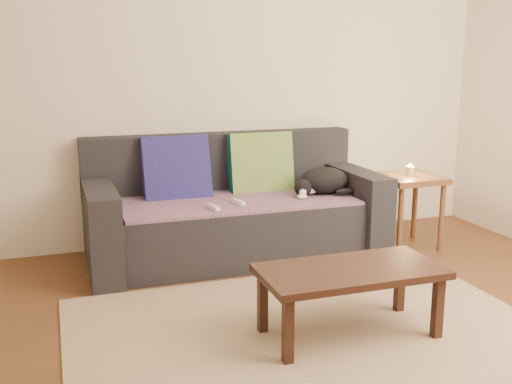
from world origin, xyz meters
The scene contains 13 objects.
ground centered at (0.00, 0.00, 0.00)m, with size 4.50×4.50×0.00m, color brown.
back_wall centered at (0.00, 2.00, 1.30)m, with size 4.50×0.04×2.60m, color beige.
sofa centered at (0.00, 1.57, 0.31)m, with size 2.10×0.94×0.87m.
throw_blanket centered at (0.00, 1.48, 0.43)m, with size 1.66×0.74×0.02m, color #3E294D.
cushion_navy centered at (-0.38, 1.74, 0.63)m, with size 0.49×0.12×0.49m, color #171354.
cushion_green centered at (0.27, 1.74, 0.63)m, with size 0.49×0.12×0.49m, color #0C4D49.
cat centered at (0.66, 1.45, 0.53)m, with size 0.50×0.38×0.20m.
wii_remote_a centered at (-0.03, 1.34, 0.46)m, with size 0.15×0.04×0.03m, color white.
wii_remote_b centered at (-0.23, 1.25, 0.46)m, with size 0.15×0.04×0.03m, color white.
side_table centered at (1.33, 1.33, 0.46)m, with size 0.45×0.45×0.56m.
candle centered at (1.33, 1.33, 0.60)m, with size 0.06×0.06×0.09m.
rug centered at (0.00, 0.15, 0.01)m, with size 2.50×1.80×0.01m, color tan.
coffee_table centered at (0.18, 0.09, 0.33)m, with size 0.94×0.47×0.38m.
Camera 1 is at (-1.22, -2.51, 1.42)m, focal length 42.00 mm.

